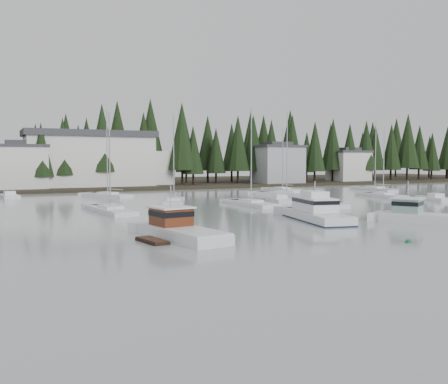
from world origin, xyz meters
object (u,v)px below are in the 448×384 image
object	(u,v)px
house_west	(20,166)
sailboat_11	(174,203)
sailboat_7	(110,212)
house_east_b	(349,165)
runabout_2	(436,200)
runabout_3	(10,197)
cabin_cruiser_center	(316,214)
sailboat_2	(287,195)
sailboat_4	(383,197)
sailboat_10	(251,205)
sailboat_3	(282,191)
runabout_4	(280,201)
lobster_boat_brown	(179,232)
sailboat_8	(375,190)
sailboat_6	(108,196)
lobster_boat_teal	(420,217)
runabout_1	(329,206)
harbor_inn	(100,159)
house_east_a	(278,163)

from	to	relation	value
house_west	sailboat_11	size ratio (longest dim) A/B	0.78
sailboat_7	sailboat_11	world-z (taller)	sailboat_11
house_east_b	sailboat_7	distance (m)	82.87
house_east_b	sailboat_7	size ratio (longest dim) A/B	0.84
runabout_2	runabout_3	xyz separation A→B (m)	(-53.65, 31.12, 0.00)
cabin_cruiser_center	sailboat_7	bearing A→B (deg)	56.89
sailboat_2	sailboat_4	size ratio (longest dim) A/B	1.23
sailboat_11	house_west	bearing A→B (deg)	46.19
sailboat_10	runabout_2	distance (m)	27.43
sailboat_3	runabout_4	size ratio (longest dim) A/B	1.62
lobster_boat_brown	sailboat_8	xyz separation A→B (m)	(53.09, 37.68, -0.42)
cabin_cruiser_center	sailboat_6	world-z (taller)	sailboat_6
house_west	runabout_4	size ratio (longest dim) A/B	1.32
lobster_boat_teal	runabout_1	world-z (taller)	lobster_boat_teal
harbor_inn	sailboat_4	xyz separation A→B (m)	(33.87, -43.03, -5.72)
runabout_2	runabout_3	size ratio (longest dim) A/B	1.16
house_west	runabout_1	distance (m)	58.28
sailboat_8	runabout_3	world-z (taller)	sailboat_8
sailboat_6	runabout_4	bearing A→B (deg)	-160.94
runabout_1	runabout_4	bearing A→B (deg)	15.79
sailboat_10	runabout_4	world-z (taller)	sailboat_10
lobster_boat_teal	sailboat_3	xyz separation A→B (m)	(13.06, 43.92, -0.45)
house_west	house_east_a	distance (m)	54.01
harbor_inn	sailboat_3	xyz separation A→B (m)	(27.82, -24.02, -5.71)
sailboat_3	runabout_1	size ratio (longest dim) A/B	1.86
sailboat_7	runabout_4	distance (m)	24.25
cabin_cruiser_center	sailboat_4	size ratio (longest dim) A/B	0.92
lobster_boat_brown	sailboat_2	size ratio (longest dim) A/B	0.66
house_east_b	sailboat_6	distance (m)	68.73
sailboat_8	lobster_boat_teal	bearing A→B (deg)	146.72
sailboat_3	runabout_3	distance (m)	45.68
house_east_a	runabout_1	distance (m)	52.79
house_east_a	sailboat_6	bearing A→B (deg)	-155.01
runabout_2	runabout_4	distance (m)	22.18
cabin_cruiser_center	sailboat_10	bearing A→B (deg)	5.01
house_east_a	runabout_1	bearing A→B (deg)	-115.01
cabin_cruiser_center	sailboat_7	distance (m)	22.27
sailboat_3	sailboat_8	xyz separation A→B (m)	(16.84, -5.46, 0.01)
house_east_b	sailboat_6	world-z (taller)	sailboat_6
sailboat_2	sailboat_7	bearing A→B (deg)	84.47
runabout_1	runabout_2	size ratio (longest dim) A/B	1.03
house_west	sailboat_2	xyz separation A→B (m)	(37.56, -30.28, -4.58)
sailboat_2	runabout_2	xyz separation A→B (m)	(13.46, -17.43, 0.06)
lobster_boat_brown	runabout_2	size ratio (longest dim) A/B	1.49
harbor_inn	sailboat_7	world-z (taller)	harbor_inn
house_east_a	sailboat_6	world-z (taller)	sailboat_6
runabout_1	lobster_boat_brown	bearing A→B (deg)	126.96
cabin_cruiser_center	lobster_boat_teal	bearing A→B (deg)	-112.34
sailboat_7	runabout_3	bearing A→B (deg)	12.97
house_west	sailboat_11	xyz separation A→B (m)	(16.34, -36.07, -4.58)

